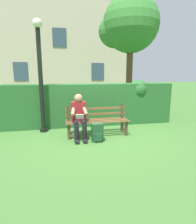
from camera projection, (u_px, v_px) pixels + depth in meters
ground at (97, 135)px, 5.20m from camera, size 60.00×60.00×0.00m
park_bench at (97, 120)px, 5.18m from camera, size 1.71×0.51×0.84m
person_seated at (79, 115)px, 4.88m from camera, size 0.44×0.73×1.16m
hedge_backdrop at (90, 103)px, 6.21m from camera, size 5.54×0.79×1.47m
tree at (128, 26)px, 7.80m from camera, size 2.45×2.33×4.85m
building_facade at (60, 52)px, 13.89m from camera, size 10.31×2.91×6.46m
backpack at (97, 133)px, 4.69m from camera, size 0.28×0.25×0.46m
lamp_post at (40, 72)px, 5.18m from camera, size 0.25×0.25×3.10m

